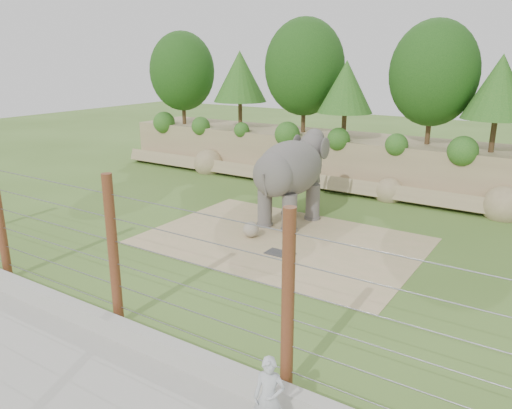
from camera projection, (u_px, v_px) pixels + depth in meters
The scene contains 10 objects.
ground at pixel (223, 265), 16.58m from camera, with size 90.00×90.00×0.00m, color #496C28.
back_embankment at pixel (381, 111), 25.30m from camera, with size 30.00×5.52×8.77m.
dirt_patch at pixel (282, 241), 18.72m from camera, with size 10.00×7.00×0.02m, color tan.
drain_grate at pixel (280, 253), 17.46m from camera, with size 1.00×0.60×0.03m, color #262628.
elephant at pixel (290, 181), 20.28m from camera, with size 1.90×4.43×3.58m, color #605C56, non-canonical shape.
stone_ball at pixel (251, 229), 19.00m from camera, with size 0.61×0.61×0.61m, color gray.
retaining_wall at pixel (103, 323), 12.50m from camera, with size 26.00×0.35×0.50m, color #B5B4A9.
walkway at pixel (32, 372), 10.97m from camera, with size 26.00×4.00×0.01m, color #B5B4A9.
barrier_fence at pixel (113, 252), 12.40m from camera, with size 20.26×0.26×4.00m.
zookeeper at pixel (269, 398), 8.93m from camera, with size 0.58×0.38×1.59m, color silver.
Camera 1 is at (9.30, -12.21, 6.68)m, focal length 35.00 mm.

